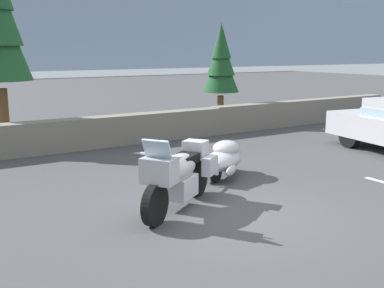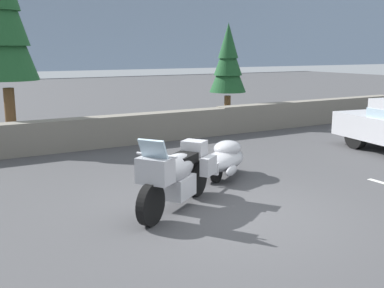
% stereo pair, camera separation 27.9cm
% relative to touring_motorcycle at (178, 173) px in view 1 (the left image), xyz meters
% --- Properties ---
extents(ground_plane, '(80.00, 80.00, 0.00)m').
position_rel_touring_motorcycle_xyz_m(ground_plane, '(0.64, -0.69, -0.62)').
color(ground_plane, '#424244').
extents(stone_guard_wall, '(24.00, 0.54, 0.87)m').
position_rel_touring_motorcycle_xyz_m(stone_guard_wall, '(0.88, 5.60, -0.20)').
color(stone_guard_wall, slate).
rests_on(stone_guard_wall, ground).
extents(touring_motorcycle, '(1.99, 1.51, 1.33)m').
position_rel_touring_motorcycle_xyz_m(touring_motorcycle, '(0.00, 0.00, 0.00)').
color(touring_motorcycle, black).
rests_on(touring_motorcycle, ground).
extents(car_shaped_trailer, '(2.02, 1.54, 0.76)m').
position_rel_touring_motorcycle_xyz_m(car_shaped_trailer, '(1.83, 1.25, -0.21)').
color(car_shaped_trailer, black).
rests_on(car_shaped_trailer, ground).
extents(pine_tree_secondary, '(1.30, 1.30, 3.59)m').
position_rel_touring_motorcycle_xyz_m(pine_tree_secondary, '(5.99, 7.18, 1.62)').
color(pine_tree_secondary, brown).
rests_on(pine_tree_secondary, ground).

